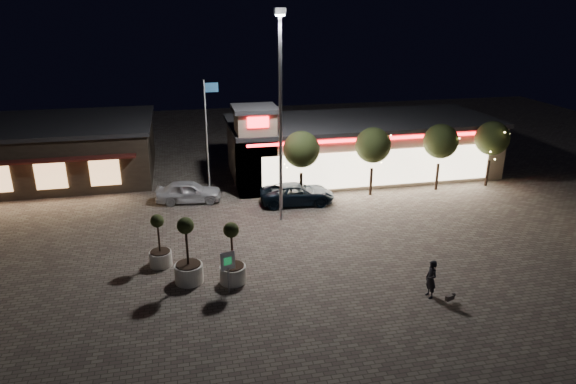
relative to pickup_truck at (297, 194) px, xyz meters
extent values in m
plane|color=#6E6559|center=(-3.62, -10.47, -0.69)|extent=(90.00, 90.00, 0.00)
cube|color=tan|center=(6.38, 5.53, 1.31)|extent=(20.00, 8.00, 4.00)
cube|color=#262628|center=(6.38, 5.53, 3.46)|extent=(20.40, 8.40, 0.30)
cube|color=#FEE7BF|center=(6.38, 1.48, 0.91)|extent=(17.00, 0.12, 2.60)
cube|color=#FF141E|center=(6.38, 1.45, 3.06)|extent=(19.00, 0.10, 0.18)
cube|color=tan|center=(-2.32, 2.83, 2.21)|extent=(2.60, 2.60, 5.80)
cube|color=#262628|center=(-2.32, 2.83, 5.26)|extent=(3.00, 3.00, 0.30)
cube|color=#FF141E|center=(-2.32, 1.48, 4.61)|extent=(1.40, 0.10, 0.70)
cube|color=#382D23|center=(-17.62, 9.53, 1.31)|extent=(16.00, 10.00, 4.00)
cube|color=#262628|center=(-17.62, 9.53, 3.46)|extent=(16.40, 10.40, 0.30)
cube|color=#591E19|center=(-17.62, 4.13, 2.11)|extent=(14.40, 0.80, 0.15)
cube|color=#E9A869|center=(-16.12, 4.48, 0.91)|extent=(2.00, 0.12, 1.80)
cube|color=#E9A869|center=(-12.62, 4.48, 0.91)|extent=(2.00, 0.12, 1.80)
cylinder|color=gray|center=(-1.62, -2.47, 5.31)|extent=(0.20, 0.20, 12.00)
cube|color=gray|center=(-1.62, -2.47, 11.51)|extent=(0.60, 0.40, 0.35)
cube|color=white|center=(-1.62, -2.47, 11.31)|extent=(0.45, 0.30, 0.08)
cylinder|color=white|center=(-5.62, 2.53, 3.31)|extent=(0.10, 0.10, 8.00)
cube|color=navy|center=(-5.17, 2.53, 6.81)|extent=(0.90, 0.04, 0.60)
cylinder|color=#332319|center=(0.38, 0.53, 0.27)|extent=(0.20, 0.20, 1.92)
sphere|color=#2D3819|center=(0.38, 0.53, 2.89)|extent=(2.42, 2.42, 2.42)
cylinder|color=#332319|center=(5.38, 0.53, 0.27)|extent=(0.20, 0.20, 1.92)
sphere|color=#2D3819|center=(5.38, 0.53, 2.89)|extent=(2.42, 2.42, 2.42)
cylinder|color=#332319|center=(10.38, 0.53, 0.27)|extent=(0.20, 0.20, 1.92)
sphere|color=#2D3819|center=(10.38, 0.53, 2.89)|extent=(2.42, 2.42, 2.42)
cylinder|color=#332319|center=(14.38, 0.53, 0.27)|extent=(0.20, 0.20, 1.92)
sphere|color=#2D3819|center=(14.38, 0.53, 2.89)|extent=(2.42, 2.42, 2.42)
imported|color=black|center=(0.00, 0.00, 0.00)|extent=(5.09, 2.60, 1.38)
imported|color=silver|center=(-7.06, 1.83, 0.05)|extent=(4.48, 2.15, 1.48)
imported|color=black|center=(3.21, -12.65, 0.22)|extent=(0.48, 0.69, 1.81)
cube|color=#59514C|center=(3.84, -13.33, -0.42)|extent=(0.45, 0.30, 0.22)
sphere|color=#59514C|center=(4.07, -13.24, -0.34)|extent=(0.20, 0.20, 0.20)
cylinder|color=silver|center=(-8.79, -6.98, -0.31)|extent=(1.14, 1.14, 0.76)
cylinder|color=black|center=(-8.79, -6.98, 0.09)|extent=(0.99, 0.99, 0.06)
cylinder|color=#332319|center=(-8.79, -6.98, 0.98)|extent=(0.10, 0.10, 1.71)
sphere|color=#2D3819|center=(-8.79, -6.98, 1.78)|extent=(0.67, 0.67, 0.67)
cylinder|color=silver|center=(-7.44, -8.95, -0.23)|extent=(1.36, 1.36, 0.91)
cylinder|color=black|center=(-7.44, -8.95, 0.24)|extent=(1.18, 1.18, 0.07)
cylinder|color=#332319|center=(-7.44, -8.95, 1.29)|extent=(0.11, 0.11, 2.04)
sphere|color=#2D3819|center=(-7.44, -8.95, 2.26)|extent=(0.79, 0.79, 0.79)
cylinder|color=silver|center=(-5.39, -9.41, -0.27)|extent=(1.26, 1.26, 0.84)
cylinder|color=black|center=(-5.39, -9.41, 0.17)|extent=(1.09, 1.09, 0.06)
cylinder|color=#332319|center=(-5.39, -9.41, 1.15)|extent=(0.10, 0.10, 1.89)
sphere|color=#2D3819|center=(-5.39, -9.41, 2.04)|extent=(0.73, 0.73, 0.73)
cylinder|color=gray|center=(-5.69, -10.33, -0.06)|extent=(0.08, 0.08, 1.26)
cube|color=white|center=(-5.69, -10.33, 0.94)|extent=(0.67, 0.25, 0.89)
cube|color=#178C42|center=(-5.69, -10.37, 0.94)|extent=(0.36, 0.12, 0.37)
camera|label=1|loc=(-7.43, -31.15, 11.87)|focal=32.00mm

